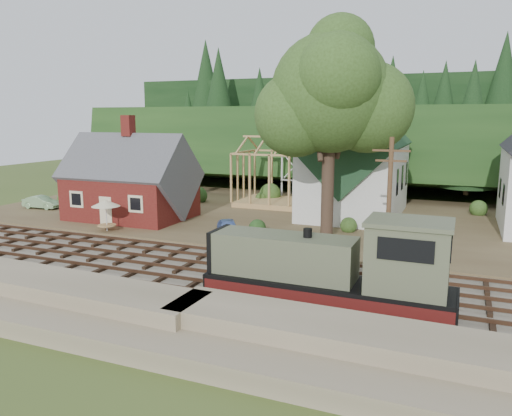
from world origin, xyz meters
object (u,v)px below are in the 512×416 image
at_px(locomotive, 336,272).
at_px(patio_set, 106,205).
at_px(car_blue, 228,228).
at_px(car_green, 42,202).

distance_m(locomotive, patio_set, 22.29).
bearing_deg(car_blue, patio_set, 160.35).
height_order(locomotive, car_green, locomotive).
xyz_separation_m(car_green, patio_set, (12.29, -5.45, 1.48)).
distance_m(car_blue, patio_set, 9.92).
relative_size(car_green, patio_set, 1.52).
height_order(car_blue, patio_set, patio_set).
relative_size(car_blue, car_green, 1.00).
relative_size(locomotive, car_green, 3.06).
bearing_deg(car_green, locomotive, -118.12).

